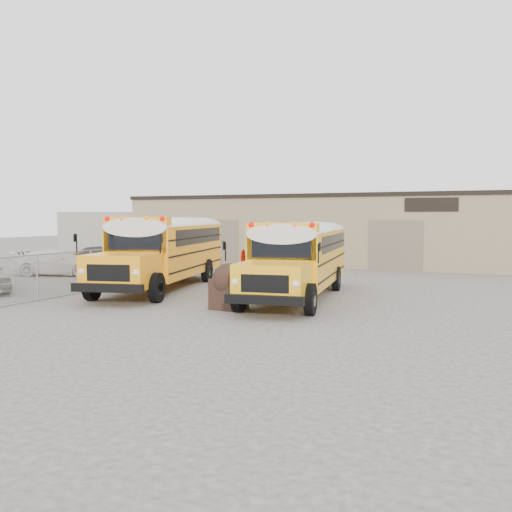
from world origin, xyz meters
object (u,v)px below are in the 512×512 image
at_px(tarp_bundle, 229,286).
at_px(car_white, 59,263).
at_px(school_bus_right, 323,245).
at_px(car_dark, 110,260).
at_px(school_bus_left, 206,240).

bearing_deg(tarp_bundle, car_white, 155.33).
relative_size(school_bus_right, tarp_bundle, 6.65).
distance_m(school_bus_right, car_white, 14.37).
xyz_separation_m(school_bus_right, tarp_bundle, (-0.13, -10.23, -0.94)).
xyz_separation_m(school_bus_right, car_white, (-13.77, -3.96, -1.06)).
relative_size(school_bus_right, car_dark, 2.30).
distance_m(school_bus_left, school_bus_right, 7.23).
distance_m(car_white, car_dark, 2.71).
distance_m(school_bus_left, car_white, 8.12).
height_order(tarp_bundle, car_white, tarp_bundle).
bearing_deg(car_dark, school_bus_left, -46.89).
bearing_deg(car_white, tarp_bundle, -133.08).
distance_m(school_bus_right, car_dark, 12.16).
relative_size(car_white, car_dark, 1.05).
xyz_separation_m(school_bus_left, school_bus_right, (7.20, -0.66, -0.12)).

